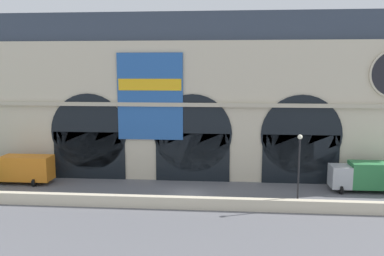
# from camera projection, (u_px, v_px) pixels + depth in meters

# --- Properties ---
(ground_plane) EXTENTS (200.00, 200.00, 0.00)m
(ground_plane) POSITION_uv_depth(u_px,v_px,m) (189.00, 194.00, 41.07)
(ground_plane) COLOR slate
(quay_parapet_wall) EXTENTS (90.00, 0.70, 1.10)m
(quay_parapet_wall) POSITION_uv_depth(u_px,v_px,m) (184.00, 203.00, 36.78)
(quay_parapet_wall) COLOR beige
(quay_parapet_wall) RESTS_ON ground
(station_building) EXTENTS (50.34, 4.77, 18.94)m
(station_building) POSITION_uv_depth(u_px,v_px,m) (194.00, 99.00, 46.78)
(station_building) COLOR beige
(station_building) RESTS_ON ground
(box_truck_west) EXTENTS (7.50, 2.91, 3.12)m
(box_truck_west) POSITION_uv_depth(u_px,v_px,m) (19.00, 168.00, 44.78)
(box_truck_west) COLOR white
(box_truck_west) RESTS_ON ground
(box_truck_east) EXTENTS (7.50, 2.91, 3.12)m
(box_truck_east) POSITION_uv_depth(u_px,v_px,m) (368.00, 176.00, 41.71)
(box_truck_east) COLOR #ADB2B7
(box_truck_east) RESTS_ON ground
(street_lamp_quayside) EXTENTS (0.44, 0.44, 6.90)m
(street_lamp_quayside) POSITION_uv_depth(u_px,v_px,m) (299.00, 162.00, 36.14)
(street_lamp_quayside) COLOR black
(street_lamp_quayside) RESTS_ON ground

